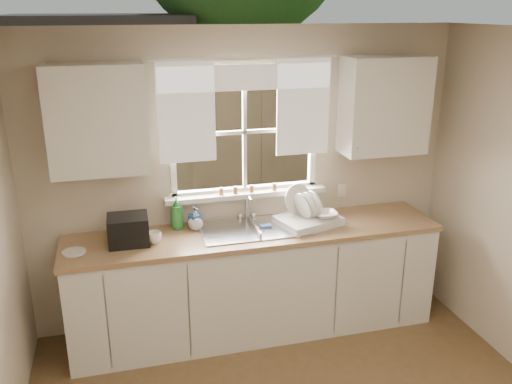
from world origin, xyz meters
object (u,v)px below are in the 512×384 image
object	(u,v)px
dish_rack	(307,217)
black_appliance	(128,230)
soap_bottle_a	(177,213)
cup	(154,237)

from	to	relation	value
dish_rack	black_appliance	distance (m)	1.45
soap_bottle_a	dish_rack	bearing A→B (deg)	-0.07
black_appliance	cup	bearing A→B (deg)	-12.37
dish_rack	cup	distance (m)	1.27
soap_bottle_a	black_appliance	xyz separation A→B (m)	(-0.39, -0.20, -0.03)
soap_bottle_a	cup	xyz separation A→B (m)	(-0.21, -0.24, -0.09)
soap_bottle_a	cup	bearing A→B (deg)	-121.17
dish_rack	soap_bottle_a	distance (m)	1.08
cup	black_appliance	distance (m)	0.20
soap_bottle_a	black_appliance	size ratio (longest dim) A/B	0.91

